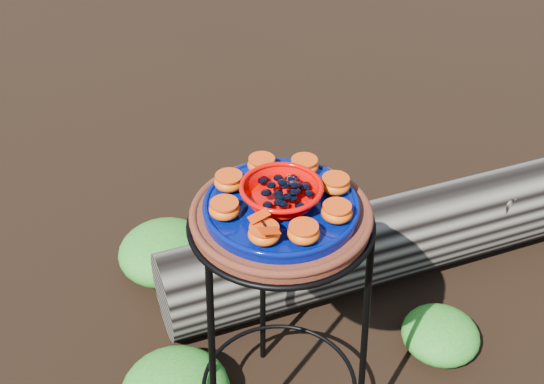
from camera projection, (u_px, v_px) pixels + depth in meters
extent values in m
cylinder|color=#3D160A|center=(281.00, 217.00, 1.44)|extent=(0.38, 0.38, 0.03)
cylinder|color=#000142|center=(281.00, 207.00, 1.42)|extent=(0.33, 0.33, 0.02)
ellipsoid|color=#D74800|center=(264.00, 234.00, 1.31)|extent=(0.06, 0.06, 0.03)
ellipsoid|color=#D74800|center=(304.00, 233.00, 1.32)|extent=(0.06, 0.06, 0.03)
ellipsoid|color=#D74800|center=(337.00, 212.00, 1.37)|extent=(0.06, 0.06, 0.03)
ellipsoid|color=#D74800|center=(335.00, 185.00, 1.44)|extent=(0.06, 0.06, 0.03)
ellipsoid|color=#D74800|center=(304.00, 166.00, 1.50)|extent=(0.06, 0.06, 0.03)
ellipsoid|color=#D74800|center=(262.00, 165.00, 1.50)|extent=(0.06, 0.06, 0.03)
ellipsoid|color=#D74800|center=(229.00, 182.00, 1.45)|extent=(0.06, 0.06, 0.03)
ellipsoid|color=#D74800|center=(225.00, 209.00, 1.37)|extent=(0.06, 0.06, 0.03)
ellipsoid|color=#156A1A|center=(441.00, 334.00, 2.04)|extent=(0.23, 0.23, 0.12)
ellipsoid|color=#156A1A|center=(165.00, 250.00, 2.30)|extent=(0.32, 0.32, 0.16)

